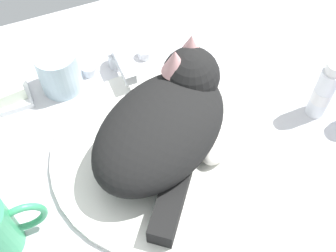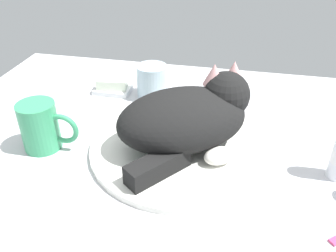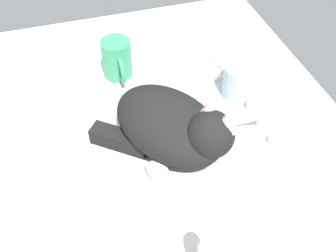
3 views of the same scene
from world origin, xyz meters
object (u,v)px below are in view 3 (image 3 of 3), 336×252
at_px(rinse_cup, 239,82).
at_px(soap_bar, 222,61).
at_px(coffee_mug, 117,59).
at_px(cat, 174,127).
at_px(faucet, 258,120).

height_order(rinse_cup, soap_bar, rinse_cup).
bearing_deg(coffee_mug, cat, 11.45).
distance_m(cat, soap_bar, 0.31).
distance_m(cat, rinse_cup, 0.23).
bearing_deg(faucet, cat, -86.04).
xyz_separation_m(cat, rinse_cup, (-0.12, 0.20, -0.03)).
distance_m(faucet, cat, 0.20).
relative_size(rinse_cup, soap_bar, 1.10).
height_order(cat, coffee_mug, cat).
height_order(cat, rinse_cup, cat).
xyz_separation_m(coffee_mug, soap_bar, (0.05, 0.26, -0.02)).
distance_m(rinse_cup, soap_bar, 0.11).
bearing_deg(soap_bar, coffee_mug, -101.23).
xyz_separation_m(rinse_cup, soap_bar, (-0.10, 0.00, -0.02)).
relative_size(cat, soap_bar, 3.99).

